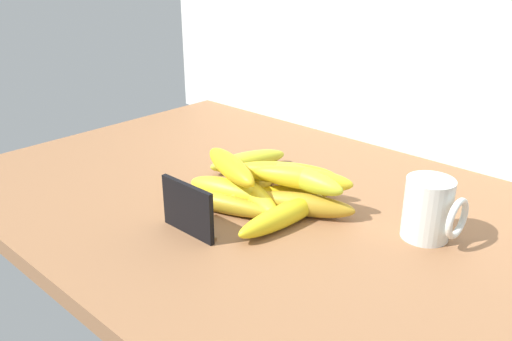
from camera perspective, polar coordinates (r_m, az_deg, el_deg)
name	(u,v)px	position (r cm, az deg, el deg)	size (l,w,h in cm)	color
counter_top	(256,204)	(96.23, 0.01, -3.60)	(110.00, 76.00, 3.00)	#8D5F3E
chalkboard_sign	(188,211)	(82.75, -7.29, -4.30)	(11.00, 1.80, 8.40)	black
coffee_mug	(430,209)	(84.58, 18.11, -3.98)	(8.77, 7.27, 9.61)	silver
banana_0	(229,191)	(92.79, -2.92, -2.20)	(15.98, 4.25, 4.25)	yellow
banana_1	(255,196)	(91.19, -0.12, -2.77)	(16.78, 3.87, 3.87)	yellow
banana_2	(258,181)	(96.67, 0.18, -1.17)	(17.84, 4.04, 4.04)	yellow
banana_3	(248,161)	(106.65, -0.83, 1.07)	(16.44, 3.63, 3.63)	gold
banana_4	(303,203)	(89.06, 5.07, -3.52)	(17.92, 3.87, 3.87)	#B38A23
banana_5	(224,204)	(89.29, -3.44, -3.62)	(19.46, 3.24, 3.24)	gold
banana_6	(284,215)	(85.18, 3.02, -4.81)	(19.20, 3.72, 3.72)	yellow
banana_7	(285,194)	(92.92, 3.11, -2.51)	(19.86, 3.24, 3.24)	yellow
banana_8	(231,167)	(92.24, -2.73, 0.42)	(17.14, 3.94, 3.94)	yellow
banana_9	(304,178)	(88.90, 5.20, -0.85)	(15.60, 3.81, 3.81)	gold
banana_10	(283,173)	(92.49, 2.94, -0.24)	(18.36, 3.81, 3.81)	yellow
banana_11	(303,178)	(88.97, 5.01, -0.82)	(17.06, 3.82, 3.82)	yellow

